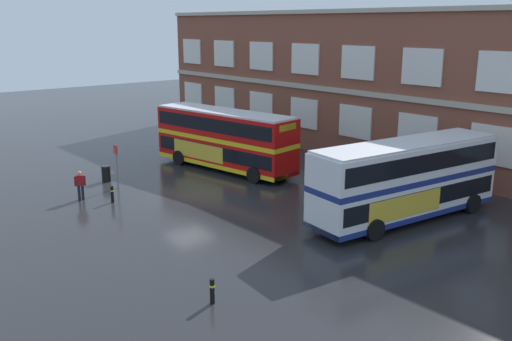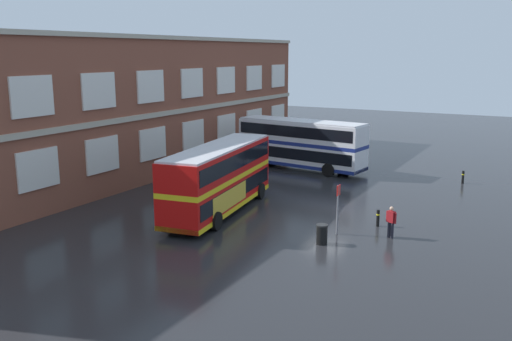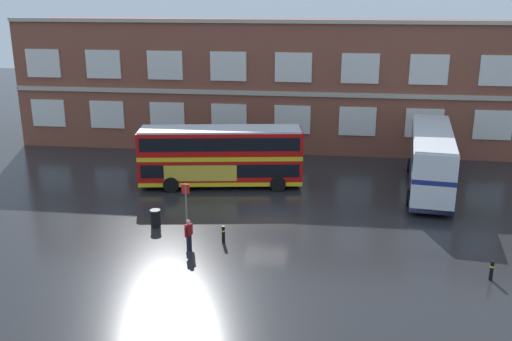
{
  "view_description": "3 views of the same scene",
  "coord_description": "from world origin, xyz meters",
  "px_view_note": "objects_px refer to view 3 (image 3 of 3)",
  "views": [
    {
      "loc": [
        26.23,
        -16.91,
        9.79
      ],
      "look_at": [
        2.68,
        2.88,
        1.64
      ],
      "focal_mm": 39.13,
      "sensor_mm": 36.0,
      "label": 1
    },
    {
      "loc": [
        -31.17,
        -12.06,
        9.56
      ],
      "look_at": [
        -0.61,
        4.62,
        2.09
      ],
      "focal_mm": 38.83,
      "sensor_mm": 36.0,
      "label": 2
    },
    {
      "loc": [
        3.48,
        -32.14,
        13.05
      ],
      "look_at": [
        -0.95,
        2.65,
        2.08
      ],
      "focal_mm": 40.95,
      "sensor_mm": 36.0,
      "label": 3
    }
  ],
  "objects_px": {
    "waiting_passenger": "(189,234)",
    "safety_bollard_west": "(492,270)",
    "double_decker_middle": "(431,159)",
    "station_litter_bin": "(155,218)",
    "double_decker_near": "(221,156)",
    "bus_stand_flag": "(186,202)",
    "safety_bollard_east": "(223,234)"
  },
  "relations": [
    {
      "from": "bus_stand_flag",
      "to": "safety_bollard_east",
      "type": "distance_m",
      "value": 3.05
    },
    {
      "from": "safety_bollard_west",
      "to": "waiting_passenger",
      "type": "bearing_deg",
      "value": 174.59
    },
    {
      "from": "bus_stand_flag",
      "to": "safety_bollard_east",
      "type": "height_order",
      "value": "bus_stand_flag"
    },
    {
      "from": "waiting_passenger",
      "to": "double_decker_middle",
      "type": "bearing_deg",
      "value": 39.35
    },
    {
      "from": "waiting_passenger",
      "to": "station_litter_bin",
      "type": "distance_m",
      "value": 3.87
    },
    {
      "from": "bus_stand_flag",
      "to": "station_litter_bin",
      "type": "xyz_separation_m",
      "value": [
        -1.86,
        0.13,
        -1.12
      ]
    },
    {
      "from": "double_decker_near",
      "to": "safety_bollard_west",
      "type": "distance_m",
      "value": 19.2
    },
    {
      "from": "double_decker_middle",
      "to": "station_litter_bin",
      "type": "xyz_separation_m",
      "value": [
        -16.47,
        -8.55,
        -1.63
      ]
    },
    {
      "from": "station_litter_bin",
      "to": "safety_bollard_east",
      "type": "relative_size",
      "value": 1.08
    },
    {
      "from": "double_decker_near",
      "to": "safety_bollard_east",
      "type": "relative_size",
      "value": 11.85
    },
    {
      "from": "double_decker_middle",
      "to": "station_litter_bin",
      "type": "height_order",
      "value": "double_decker_middle"
    },
    {
      "from": "safety_bollard_west",
      "to": "safety_bollard_east",
      "type": "height_order",
      "value": "same"
    },
    {
      "from": "station_litter_bin",
      "to": "bus_stand_flag",
      "type": "bearing_deg",
      "value": -3.89
    },
    {
      "from": "double_decker_near",
      "to": "safety_bollard_west",
      "type": "relative_size",
      "value": 11.85
    },
    {
      "from": "waiting_passenger",
      "to": "safety_bollard_west",
      "type": "distance_m",
      "value": 14.84
    },
    {
      "from": "safety_bollard_west",
      "to": "safety_bollard_east",
      "type": "xyz_separation_m",
      "value": [
        -13.17,
        2.55,
        0.0
      ]
    },
    {
      "from": "double_decker_near",
      "to": "waiting_passenger",
      "type": "relative_size",
      "value": 6.62
    },
    {
      "from": "double_decker_near",
      "to": "waiting_passenger",
      "type": "bearing_deg",
      "value": -88.64
    },
    {
      "from": "double_decker_middle",
      "to": "waiting_passenger",
      "type": "relative_size",
      "value": 6.61
    },
    {
      "from": "safety_bollard_east",
      "to": "double_decker_middle",
      "type": "bearing_deg",
      "value": 39.81
    },
    {
      "from": "double_decker_near",
      "to": "station_litter_bin",
      "type": "distance_m",
      "value": 8.18
    },
    {
      "from": "waiting_passenger",
      "to": "station_litter_bin",
      "type": "xyz_separation_m",
      "value": [
        -2.63,
        2.8,
        -0.41
      ]
    },
    {
      "from": "waiting_passenger",
      "to": "station_litter_bin",
      "type": "height_order",
      "value": "waiting_passenger"
    },
    {
      "from": "station_litter_bin",
      "to": "safety_bollard_east",
      "type": "distance_m",
      "value": 4.55
    },
    {
      "from": "bus_stand_flag",
      "to": "station_litter_bin",
      "type": "height_order",
      "value": "bus_stand_flag"
    },
    {
      "from": "bus_stand_flag",
      "to": "safety_bollard_east",
      "type": "relative_size",
      "value": 2.84
    },
    {
      "from": "bus_stand_flag",
      "to": "safety_bollard_east",
      "type": "xyz_separation_m",
      "value": [
        2.38,
        -1.52,
        -1.14
      ]
    },
    {
      "from": "waiting_passenger",
      "to": "safety_bollard_west",
      "type": "bearing_deg",
      "value": -5.41
    },
    {
      "from": "safety_bollard_west",
      "to": "double_decker_middle",
      "type": "bearing_deg",
      "value": 94.19
    },
    {
      "from": "double_decker_middle",
      "to": "safety_bollard_east",
      "type": "height_order",
      "value": "double_decker_middle"
    },
    {
      "from": "double_decker_middle",
      "to": "waiting_passenger",
      "type": "distance_m",
      "value": 17.93
    },
    {
      "from": "double_decker_middle",
      "to": "bus_stand_flag",
      "type": "distance_m",
      "value": 17.0
    }
  ]
}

